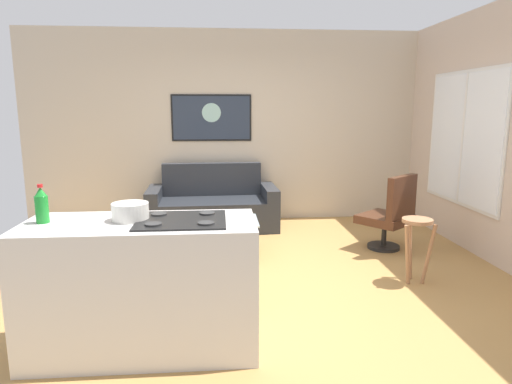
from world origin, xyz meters
TOP-DOWN VIEW (x-y plane):
  - ground at (0.00, 0.00)m, footprint 6.40×6.40m
  - back_wall at (0.00, 2.42)m, footprint 6.40×0.05m
  - right_wall at (2.62, 0.30)m, footprint 0.05×6.40m
  - couch at (-0.46, 1.94)m, footprint 1.82×0.91m
  - coffee_table at (-0.37, 0.70)m, footprint 0.88×0.60m
  - armchair at (1.67, 0.73)m, footprint 0.76×0.76m
  - bar_stool at (1.53, -0.28)m, footprint 0.33×0.33m
  - kitchen_counter at (-0.90, -1.29)m, footprint 1.57×0.67m
  - soda_bottle at (-1.54, -1.27)m, footprint 0.09×0.09m
  - mixing_bowl at (-0.97, -1.24)m, footprint 0.25×0.25m
  - wall_painting at (-0.46, 2.38)m, footprint 1.17×0.03m
  - window at (2.59, 0.90)m, footprint 0.03×1.64m

SIDE VIEW (x-z plane):
  - ground at x=0.00m, z-range -0.04..0.00m
  - couch at x=-0.46m, z-range -0.16..0.73m
  - coffee_table at x=-0.37m, z-range 0.17..0.59m
  - armchair at x=1.67m, z-range -0.02..0.90m
  - kitchen_counter at x=-0.90m, z-range -0.01..0.94m
  - bar_stool at x=1.53m, z-range 0.16..0.80m
  - mixing_bowl at x=-0.97m, z-range 0.92..1.04m
  - soda_bottle at x=-1.54m, z-range 0.91..1.17m
  - window at x=2.59m, z-range 0.51..2.13m
  - back_wall at x=0.00m, z-range 0.00..2.80m
  - right_wall at x=2.62m, z-range 0.00..2.80m
  - wall_painting at x=-0.46m, z-range 1.20..1.88m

